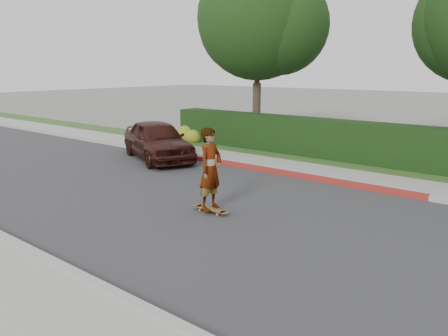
% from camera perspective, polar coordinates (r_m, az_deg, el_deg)
% --- Properties ---
extents(ground, '(120.00, 120.00, 0.00)m').
position_cam_1_polar(ground, '(9.08, 12.52, -8.98)').
color(ground, slate).
rests_on(ground, ground).
extents(road, '(60.00, 8.00, 0.01)m').
position_cam_1_polar(road, '(9.08, 12.52, -8.95)').
color(road, '#2D2D30').
rests_on(road, ground).
extents(curb_near, '(60.00, 0.20, 0.15)m').
position_cam_1_polar(curb_near, '(6.03, -6.41, -19.95)').
color(curb_near, '#9E9E99').
rests_on(curb_near, ground).
extents(curb_far, '(60.00, 0.20, 0.15)m').
position_cam_1_polar(curb_far, '(12.70, 20.89, -2.85)').
color(curb_far, '#9E9E99').
rests_on(curb_far, ground).
extents(curb_red_section, '(12.00, 0.21, 0.15)m').
position_cam_1_polar(curb_red_section, '(14.92, 2.43, 0.28)').
color(curb_red_section, maroon).
rests_on(curb_red_section, ground).
extents(sidewalk_far, '(60.00, 1.60, 0.12)m').
position_cam_1_polar(sidewalk_far, '(13.54, 22.09, -2.07)').
color(sidewalk_far, gray).
rests_on(sidewalk_far, ground).
extents(planting_strip, '(60.00, 1.60, 0.10)m').
position_cam_1_polar(planting_strip, '(15.04, 23.90, -0.84)').
color(planting_strip, '#2D4C1E').
rests_on(planting_strip, ground).
extents(hedge, '(15.00, 1.00, 1.50)m').
position_cam_1_polar(hedge, '(16.44, 14.59, 3.44)').
color(hedge, black).
rests_on(hedge, ground).
extents(flowering_shrub, '(1.40, 1.00, 0.90)m').
position_cam_1_polar(flowering_shrub, '(20.04, -4.61, 4.25)').
color(flowering_shrub, '#2D4C19').
rests_on(flowering_shrub, ground).
extents(tree_left, '(5.99, 5.21, 8.00)m').
position_cam_1_polar(tree_left, '(19.85, 4.75, 18.44)').
color(tree_left, '#33261C').
rests_on(tree_left, ground).
extents(skateboard, '(1.02, 0.20, 0.09)m').
position_cam_1_polar(skateboard, '(10.34, -1.75, -5.41)').
color(skateboard, '#CF6D39').
rests_on(skateboard, ground).
extents(skateboarder, '(0.51, 0.73, 1.92)m').
position_cam_1_polar(skateboarder, '(10.07, -1.79, -0.14)').
color(skateboarder, white).
rests_on(skateboarder, skateboard).
extents(car_maroon, '(4.62, 3.35, 1.46)m').
position_cam_1_polar(car_maroon, '(16.41, -8.68, 3.63)').
color(car_maroon, '#3A1712').
rests_on(car_maroon, ground).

